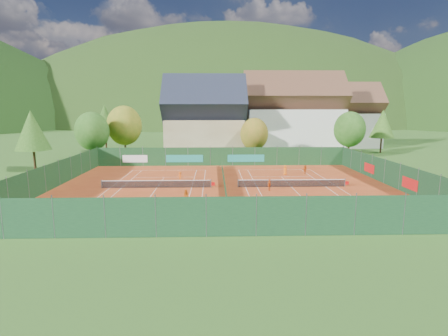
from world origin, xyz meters
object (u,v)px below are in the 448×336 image
player_left_near (116,210)px  player_left_far (180,176)px  player_right_far_a (285,170)px  chalet (205,122)px  player_right_far_b (305,169)px  hotel_block_a (293,117)px  ball_hopper (348,209)px  hotel_block_b (343,119)px  player_left_mid (186,196)px  player_right_near (269,185)px

player_left_near → player_left_far: player_left_near is taller
player_right_far_a → chalet: bearing=-95.1°
chalet → player_right_far_b: chalet is taller
hotel_block_a → ball_hopper: hotel_block_a is taller
player_left_near → player_right_far_b: (21.40, 19.60, -0.01)m
player_left_near → ball_hopper: bearing=-30.7°
hotel_block_b → player_left_near: 68.21m
player_left_far → player_right_far_b: 17.89m
player_left_mid → player_left_far: 10.59m
player_right_far_a → player_right_far_b: 3.11m
hotel_block_b → player_right_far_b: size_ratio=13.79×
player_left_far → player_right_far_b: bearing=-150.0°
chalet → player_left_near: (-6.66, -41.17, -5.99)m
chalet → player_left_far: size_ratio=13.78×
chalet → player_right_far_a: chalet is taller
hotel_block_b → ball_hopper: size_ratio=21.60×
player_right_far_b → chalet: bearing=-92.1°
player_left_mid → player_left_far: bearing=121.1°
player_left_near → hotel_block_b: bearing=23.5°
chalet → player_left_far: 26.71m
player_left_mid → player_right_far_b: 21.62m
ball_hopper → hotel_block_b: bearing=70.5°
player_right_far_b → player_left_far: bearing=-22.6°
chalet → player_left_near: size_ratio=12.81×
chalet → ball_hopper: bearing=-71.8°
hotel_block_b → player_left_far: size_ratio=14.70×
player_left_far → hotel_block_a: bearing=-108.1°
hotel_block_a → player_left_near: size_ratio=17.08×
ball_hopper → player_right_far_b: (1.24, 19.58, 0.07)m
hotel_block_b → player_right_far_a: (-21.25, -36.41, -5.92)m
hotel_block_a → player_left_mid: bearing=-115.3°
player_right_far_b → hotel_block_b: bearing=-153.7°
hotel_block_a → player_left_far: size_ratio=18.38×
player_right_near → player_right_far_b: size_ratio=1.04×
hotel_block_b → player_left_mid: size_ratio=13.44×
hotel_block_b → player_left_mid: 61.07m
player_left_near → player_right_near: player_right_near is taller
player_right_near → player_right_far_b: (6.70, 10.17, -0.02)m
ball_hopper → player_right_far_b: bearing=86.4°
chalet → player_right_near: (8.04, -31.74, -5.98)m
ball_hopper → player_right_far_a: 18.83m
hotel_block_b → player_left_mid: (-34.04, -50.35, -5.98)m
player_right_far_a → player_right_far_b: (3.00, 0.84, -0.07)m
player_left_near → player_right_far_b: size_ratio=1.01×
player_right_far_a → player_left_near: bearing=12.8°
ball_hopper → player_left_far: size_ratio=0.68×
ball_hopper → player_right_near: player_right_near is taller
chalet → player_left_mid: chalet is taller
chalet → hotel_block_b: chalet is taller
hotel_block_a → player_left_near: hotel_block_a is taller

